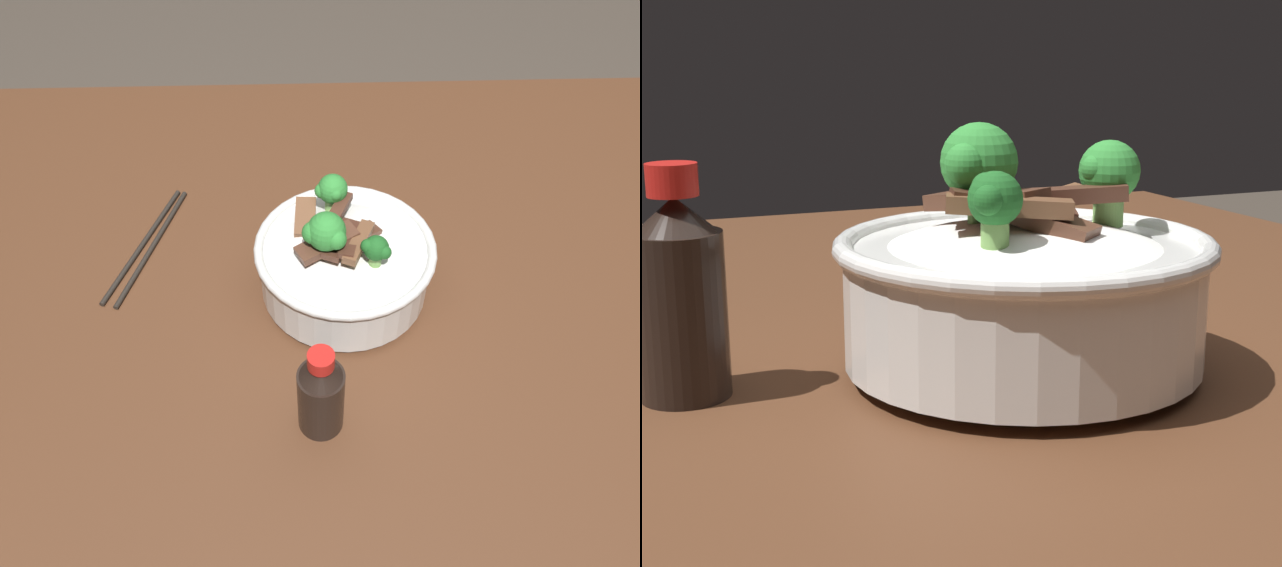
% 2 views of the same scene
% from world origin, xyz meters
% --- Properties ---
extents(ground, '(10.00, 10.00, 0.00)m').
position_xyz_m(ground, '(0.00, 0.00, 0.00)').
color(ground, '#4C4238').
extents(dining_table, '(1.34, 0.94, 0.80)m').
position_xyz_m(dining_table, '(0.00, 0.00, 0.68)').
color(dining_table, '#56331E').
rests_on(dining_table, ground).
extents(rice_bowl, '(0.23, 0.23, 0.15)m').
position_xyz_m(rice_bowl, '(0.04, 0.03, 0.86)').
color(rice_bowl, white).
rests_on(rice_bowl, dining_table).
extents(chopsticks_pair, '(0.09, 0.23, 0.01)m').
position_xyz_m(chopsticks_pair, '(0.32, -0.06, 0.80)').
color(chopsticks_pair, '#28231E').
rests_on(chopsticks_pair, dining_table).
extents(soy_sauce_bottle, '(0.05, 0.05, 0.13)m').
position_xyz_m(soy_sauce_bottle, '(0.08, 0.22, 0.86)').
color(soy_sauce_bottle, black).
rests_on(soy_sauce_bottle, dining_table).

